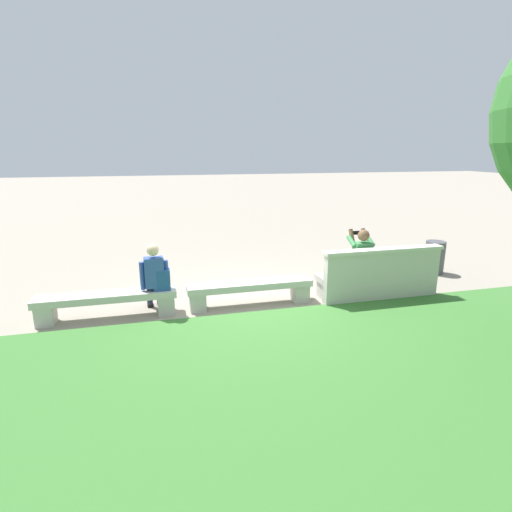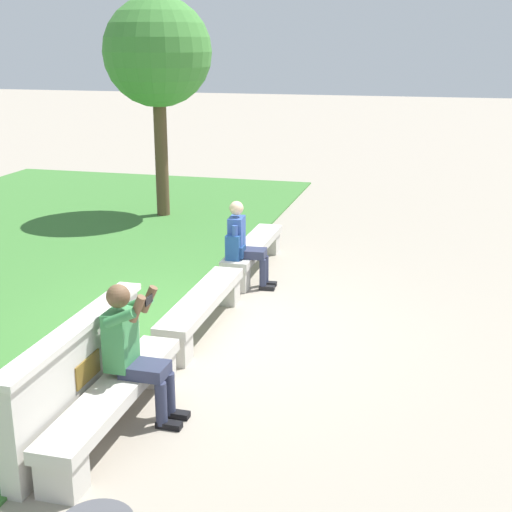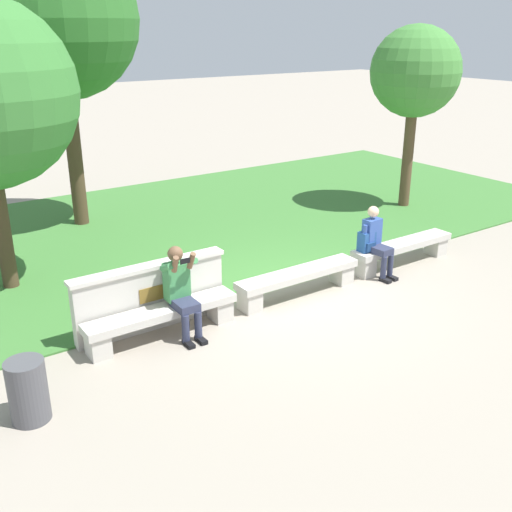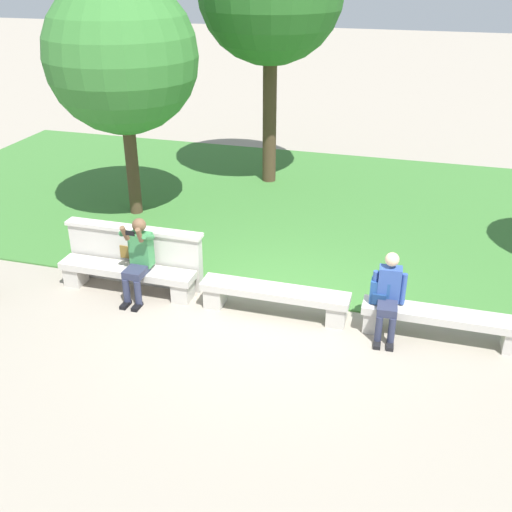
# 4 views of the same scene
# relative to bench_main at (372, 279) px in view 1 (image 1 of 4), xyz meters

# --- Properties ---
(ground_plane) EXTENTS (80.00, 80.00, 0.00)m
(ground_plane) POSITION_rel_bench_main_xyz_m (2.48, 0.00, -0.31)
(ground_plane) COLOR gray
(grass_strip) EXTENTS (19.25, 8.00, 0.03)m
(grass_strip) POSITION_rel_bench_main_xyz_m (2.48, 4.38, -0.29)
(grass_strip) COLOR #3D7533
(grass_strip) RESTS_ON ground
(bench_main) EXTENTS (2.29, 0.40, 0.45)m
(bench_main) POSITION_rel_bench_main_xyz_m (0.00, 0.00, 0.00)
(bench_main) COLOR beige
(bench_main) RESTS_ON ground
(bench_near) EXTENTS (2.29, 0.40, 0.45)m
(bench_near) POSITION_rel_bench_main_xyz_m (2.48, 0.00, 0.00)
(bench_near) COLOR beige
(bench_near) RESTS_ON ground
(bench_mid) EXTENTS (2.29, 0.40, 0.45)m
(bench_mid) POSITION_rel_bench_main_xyz_m (4.96, 0.00, 0.00)
(bench_mid) COLOR beige
(bench_mid) RESTS_ON ground
(backrest_wall_with_plaque) EXTENTS (2.38, 0.24, 1.01)m
(backrest_wall_with_plaque) POSITION_rel_bench_main_xyz_m (0.00, 0.34, 0.21)
(backrest_wall_with_plaque) COLOR beige
(backrest_wall_with_plaque) RESTS_ON ground
(person_photographer) EXTENTS (0.47, 0.72, 1.32)m
(person_photographer) POSITION_rel_bench_main_xyz_m (0.28, -0.08, 0.43)
(person_photographer) COLOR black
(person_photographer) RESTS_ON ground
(person_distant) EXTENTS (0.48, 0.69, 1.26)m
(person_distant) POSITION_rel_bench_main_xyz_m (4.17, -0.07, 0.36)
(person_distant) COLOR black
(person_distant) RESTS_ON ground
(backpack) EXTENTS (0.28, 0.24, 0.43)m
(backpack) POSITION_rel_bench_main_xyz_m (4.04, 0.03, 0.32)
(backpack) COLOR #234C8C
(backpack) RESTS_ON bench_mid
(trash_bin) EXTENTS (0.44, 0.44, 0.75)m
(trash_bin) POSITION_rel_bench_main_xyz_m (-2.11, -0.91, 0.07)
(trash_bin) COLOR #4C4C51
(trash_bin) RESTS_ON ground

